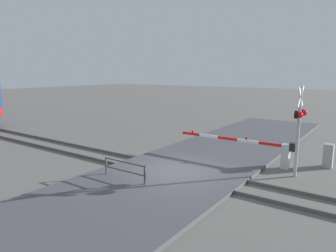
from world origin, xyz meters
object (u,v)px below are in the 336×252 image
(crossing_signal, at_px, (299,121))
(guard_railing, at_px, (125,169))
(utility_cabinet, at_px, (328,156))
(crossing_gate, at_px, (268,149))

(crossing_signal, height_order, guard_railing, crossing_signal)
(crossing_signal, bearing_deg, utility_cabinet, -22.00)
(crossing_gate, relative_size, utility_cabinet, 5.46)
(utility_cabinet, bearing_deg, guard_railing, 137.72)
(guard_railing, bearing_deg, utility_cabinet, -42.28)
(crossing_signal, height_order, crossing_gate, crossing_signal)
(crossing_signal, relative_size, guard_railing, 1.78)
(crossing_signal, xyz_separation_m, guard_railing, (-5.02, 5.78, -1.94))
(crossing_signal, bearing_deg, crossing_gate, 60.16)
(crossing_signal, distance_m, utility_cabinet, 3.25)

